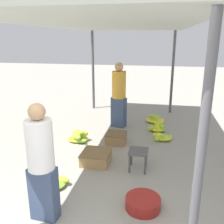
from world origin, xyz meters
The scene contains 15 objects.
canopy_post_front_right centered at (1.26, 0.30, 1.25)m, with size 0.08×0.08×2.51m, color #4C4C51.
canopy_post_back_left centered at (-1.26, 6.28, 1.25)m, with size 0.08×0.08×2.51m, color #4C4C51.
canopy_post_back_right centered at (1.26, 6.28, 1.25)m, with size 0.08×0.08×2.51m, color #4C4C51.
canopy_tarp centered at (0.00, 3.29, 2.53)m, with size 2.92×6.38×0.04m, color #9EA399.
vendor_foreground centered at (-0.48, 0.97, 0.82)m, with size 0.36×0.36×1.57m.
stool centered at (0.60, 2.45, 0.31)m, with size 0.34×0.34×0.39m.
basin_black centered at (0.77, 1.40, 0.08)m, with size 0.49×0.49×0.17m.
banana_pile_left_0 centered at (-0.75, 1.69, 0.08)m, with size 0.56×0.51×0.20m.
banana_pile_left_1 centered at (-0.87, 3.47, 0.12)m, with size 0.48×0.50×0.27m.
banana_pile_right_0 centered at (0.92, 4.52, 0.08)m, with size 0.51×0.40×0.20m.
banana_pile_right_1 centered at (0.84, 5.20, 0.07)m, with size 0.54×0.51×0.23m.
banana_pile_right_2 centered at (1.02, 3.94, 0.06)m, with size 0.50×0.45×0.16m.
crate_near centered at (0.00, 3.56, 0.12)m, with size 0.44×0.44×0.24m.
crate_mid centered at (-0.21, 2.55, 0.12)m, with size 0.54×0.54×0.23m.
shopper_walking_mid centered at (-0.13, 4.67, 0.88)m, with size 0.46×0.46×1.70m.
Camera 1 is at (0.92, -1.60, 2.30)m, focal length 40.00 mm.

